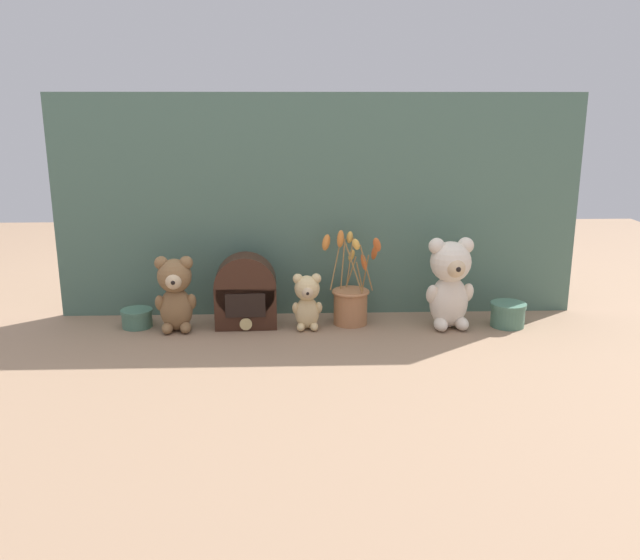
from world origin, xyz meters
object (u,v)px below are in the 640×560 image
at_px(teddy_bear_medium, 175,292).
at_px(teddy_bear_small, 307,300).
at_px(decorative_tin_short, 137,318).
at_px(teddy_bear_large, 450,281).
at_px(flower_vase, 351,299).
at_px(decorative_tin_tall, 507,314).
at_px(vintage_radio, 246,294).

xyz_separation_m(teddy_bear_medium, teddy_bear_small, (0.42, 0.00, -0.03)).
bearing_deg(teddy_bear_medium, decorative_tin_short, 163.94).
xyz_separation_m(teddy_bear_large, decorative_tin_short, (-1.01, 0.04, -0.12)).
distance_m(teddy_bear_large, decorative_tin_short, 1.02).
relative_size(flower_vase, decorative_tin_tall, 2.69).
xyz_separation_m(teddy_bear_small, flower_vase, (0.14, 0.05, -0.01)).
bearing_deg(decorative_tin_short, flower_vase, 0.84).
bearing_deg(teddy_bear_small, decorative_tin_tall, 0.46).
bearing_deg(decorative_tin_tall, flower_vase, 175.18).
relative_size(teddy_bear_medium, vintage_radio, 1.02).
bearing_deg(flower_vase, decorative_tin_tall, -4.82).
xyz_separation_m(teddy_bear_large, vintage_radio, (-0.65, 0.03, -0.04)).
height_order(teddy_bear_small, vintage_radio, vintage_radio).
height_order(teddy_bear_medium, decorative_tin_tall, teddy_bear_medium).
distance_m(teddy_bear_large, flower_vase, 0.32).
height_order(teddy_bear_small, decorative_tin_tall, teddy_bear_small).
relative_size(teddy_bear_large, teddy_bear_medium, 1.21).
distance_m(teddy_bear_large, teddy_bear_medium, 0.87).
xyz_separation_m(teddy_bear_large, decorative_tin_tall, (0.20, 0.00, -0.11)).
xyz_separation_m(teddy_bear_medium, decorative_tin_short, (-0.14, 0.04, -0.10)).
bearing_deg(vintage_radio, flower_vase, 2.40).
distance_m(teddy_bear_medium, decorative_tin_tall, 1.07).
relative_size(teddy_bear_large, teddy_bear_small, 1.61).
relative_size(teddy_bear_small, flower_vase, 0.59).
bearing_deg(decorative_tin_short, teddy_bear_medium, -16.06).
xyz_separation_m(vintage_radio, decorative_tin_tall, (0.85, -0.03, -0.07)).
xyz_separation_m(teddy_bear_medium, vintage_radio, (0.22, 0.03, -0.02)).
bearing_deg(decorative_tin_short, vintage_radio, -0.65).
height_order(decorative_tin_tall, decorative_tin_short, decorative_tin_tall).
bearing_deg(flower_vase, vintage_radio, -177.60).
height_order(flower_vase, vintage_radio, flower_vase).
bearing_deg(teddy_bear_small, vintage_radio, 170.27).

